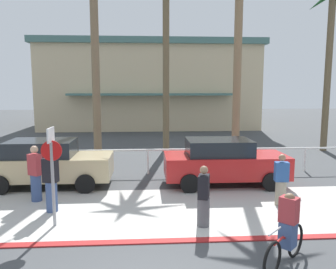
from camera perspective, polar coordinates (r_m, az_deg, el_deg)
name	(u,v)px	position (r m, az deg, el deg)	size (l,w,h in m)	color
ground_plane	(148,165)	(15.69, -3.41, -5.19)	(80.00, 80.00, 0.00)	#424447
sidewalk_strip	(149,211)	(10.12, -3.24, -12.60)	(44.00, 4.00, 0.02)	beige
curb_paint	(149,241)	(8.28, -3.13, -17.42)	(44.00, 0.24, 0.03)	maroon
building_backdrop	(149,85)	(33.16, -3.13, 8.23)	(18.84, 13.16, 7.45)	beige
rail_fence	(148,154)	(14.05, -3.41, -3.26)	(26.78, 0.08, 1.04)	white
stop_sign_bike_lane	(52,163)	(9.07, -18.82, -4.47)	(0.52, 0.56, 2.56)	gray
palm_tree_2	(94,8)	(16.23, -12.31, 20.00)	(3.13, 3.29, 9.96)	#756047
palm_tree_3	(167,25)	(19.16, -0.23, 17.79)	(3.35, 3.04, 9.53)	brown
palm_tree_4	(238,21)	(16.08, 11.61, 18.12)	(2.99, 3.12, 9.22)	#846B4C
palm_tree_5	(331,35)	(21.15, 25.53, 14.84)	(3.23, 3.73, 8.73)	brown
car_tan_1	(48,163)	(12.98, -19.46, -4.49)	(4.40, 2.02, 1.69)	tan
car_red_2	(224,162)	(12.61, 9.28, -4.48)	(4.40, 2.02, 1.69)	red
cyclist_red_0	(287,231)	(7.49, 19.27, -15.01)	(1.35, 1.31, 1.50)	black
pedestrian_0	(281,182)	(10.88, 18.37, -7.59)	(0.43, 0.36, 1.58)	gray
pedestrian_1	(51,183)	(10.32, -18.97, -7.63)	(0.44, 0.37, 1.84)	#384C7A
pedestrian_2	(36,176)	(11.44, -21.25, -6.44)	(0.48, 0.44, 1.77)	#384C7A
pedestrian_3	(204,199)	(8.87, 5.96, -10.68)	(0.40, 0.46, 1.60)	#4C4C51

